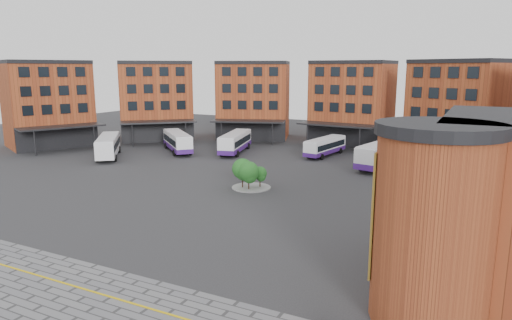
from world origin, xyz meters
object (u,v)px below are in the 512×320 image
at_px(bus_e, 384,154).
at_px(bus_b, 177,141).
at_px(bus_d, 325,146).
at_px(bus_c, 235,142).
at_px(tree_island, 248,173).
at_px(bus_f, 443,167).
at_px(bus_a, 108,145).

bearing_deg(bus_e, bus_b, -162.73).
distance_m(bus_d, bus_e, 10.67).
relative_size(bus_b, bus_e, 0.80).
bearing_deg(bus_c, tree_island, -71.45).
relative_size(bus_b, bus_f, 0.92).
bearing_deg(bus_f, bus_d, -137.97).
relative_size(tree_island, bus_d, 0.44).
relative_size(bus_c, bus_d, 1.15).
distance_m(tree_island, bus_c, 22.66).
bearing_deg(bus_c, bus_f, -23.28).
relative_size(bus_a, bus_c, 0.91).
xyz_separation_m(bus_a, bus_f, (46.62, 7.16, -0.26)).
bearing_deg(bus_a, bus_c, -0.77).
height_order(bus_a, bus_c, bus_a).
xyz_separation_m(bus_b, bus_d, (22.42, 7.42, -0.21)).
bearing_deg(bus_b, bus_f, -49.93).
bearing_deg(bus_b, bus_e, -42.52).
xyz_separation_m(tree_island, bus_e, (11.08, 18.55, -0.01)).
height_order(tree_island, bus_a, tree_island).
bearing_deg(tree_island, bus_b, 143.66).
relative_size(bus_c, bus_f, 1.06).
bearing_deg(bus_a, tree_island, -53.20).
bearing_deg(bus_e, bus_f, -17.34).
distance_m(bus_c, bus_f, 31.73).
distance_m(bus_d, bus_f, 19.76).
bearing_deg(bus_e, bus_c, -169.28).
height_order(bus_d, bus_e, bus_e).
relative_size(bus_e, bus_f, 1.15).
xyz_separation_m(bus_a, bus_e, (38.67, 11.60, -0.04)).
distance_m(tree_island, bus_f, 23.69).
distance_m(bus_a, bus_b, 10.76).
height_order(tree_island, bus_e, bus_e).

